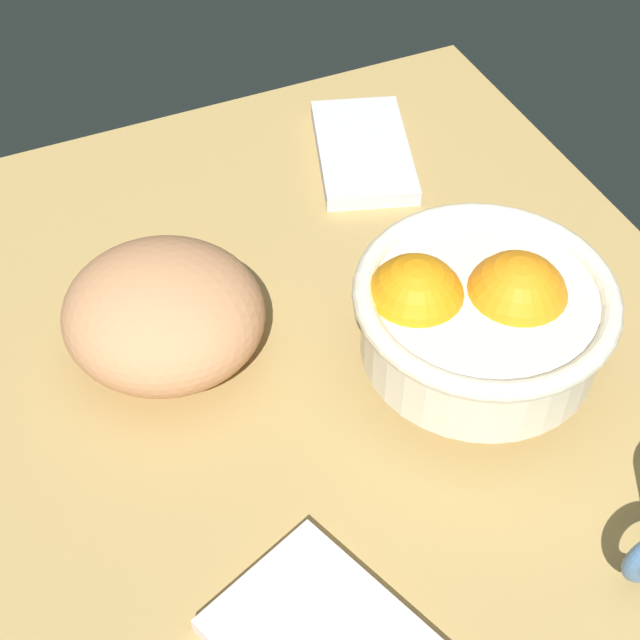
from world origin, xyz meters
TOP-DOWN VIEW (x-y plane):
  - ground_plane at (0.00, 0.00)cm, footprint 76.04×63.55cm
  - fruit_bowl at (4.74, 9.05)cm, footprint 19.60×19.60cm
  - bread_loaf at (-6.76, -11.95)cm, footprint 21.55×21.71cm
  - napkin_spare at (-23.49, 13.35)cm, footprint 17.70×13.28cm

SIDE VIEW (x-z plane):
  - ground_plane at x=0.00cm, z-range -3.00..0.00cm
  - napkin_spare at x=-23.49cm, z-range 0.00..1.57cm
  - bread_loaf at x=-6.76cm, z-range 0.00..9.12cm
  - fruit_bowl at x=4.74cm, z-range 0.65..12.15cm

